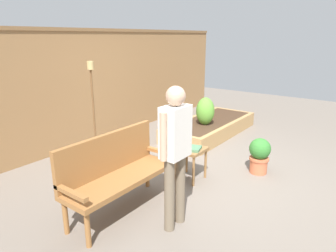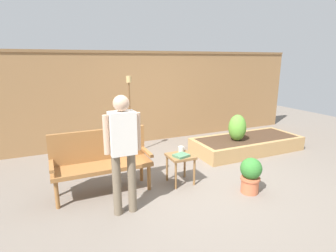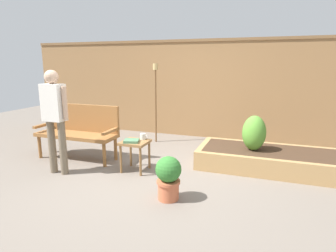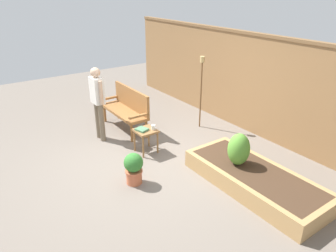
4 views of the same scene
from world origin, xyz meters
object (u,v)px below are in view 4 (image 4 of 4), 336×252
at_px(shrub_near_bench, 239,149).
at_px(tiki_torch, 201,80).
at_px(garden_bench, 127,106).
at_px(side_table, 146,134).
at_px(cup_on_table, 153,127).
at_px(potted_boxwood, 134,167).
at_px(person_by_bench, 98,98).
at_px(book_on_table, 142,129).

relative_size(shrub_near_bench, tiki_torch, 0.34).
relative_size(garden_bench, side_table, 3.00).
xyz_separation_m(cup_on_table, potted_boxwood, (0.73, -0.86, -0.23)).
distance_m(tiki_torch, person_by_bench, 2.28).
bearing_deg(side_table, tiki_torch, 101.29).
bearing_deg(book_on_table, shrub_near_bench, 9.06).
height_order(potted_boxwood, shrub_near_bench, shrub_near_bench).
bearing_deg(potted_boxwood, cup_on_table, 130.29).
xyz_separation_m(book_on_table, tiki_torch, (-0.31, 1.74, 0.63)).
relative_size(book_on_table, shrub_near_bench, 0.39).
bearing_deg(book_on_table, garden_bench, 148.23).
relative_size(side_table, potted_boxwood, 0.87).
xyz_separation_m(side_table, cup_on_table, (0.08, 0.13, 0.13)).
distance_m(garden_bench, side_table, 1.25).
bearing_deg(shrub_near_bench, cup_on_table, -159.31).
height_order(book_on_table, shrub_near_bench, shrub_near_bench).
distance_m(cup_on_table, tiki_torch, 1.70).
distance_m(book_on_table, shrub_near_bench, 1.92).
relative_size(garden_bench, person_by_bench, 0.92).
distance_m(side_table, cup_on_table, 0.20).
xyz_separation_m(cup_on_table, person_by_bench, (-1.14, -0.62, 0.41)).
bearing_deg(garden_bench, person_by_bench, -78.51).
relative_size(cup_on_table, potted_boxwood, 0.22).
bearing_deg(book_on_table, potted_boxwood, -54.62).
relative_size(cup_on_table, tiki_torch, 0.07).
bearing_deg(garden_bench, shrub_near_bench, 9.49).
height_order(side_table, shrub_near_bench, shrub_near_bench).
distance_m(side_table, person_by_bench, 1.28).
bearing_deg(shrub_near_bench, book_on_table, -154.74).
distance_m(side_table, shrub_near_bench, 1.88).
relative_size(garden_bench, shrub_near_bench, 2.60).
height_order(cup_on_table, potted_boxwood, cup_on_table).
xyz_separation_m(side_table, tiki_torch, (-0.33, 1.67, 0.74)).
height_order(book_on_table, tiki_torch, tiki_torch).
distance_m(side_table, tiki_torch, 1.85).
bearing_deg(side_table, garden_bench, 167.83).
bearing_deg(tiki_torch, shrub_near_bench, -24.20).
bearing_deg(tiki_torch, person_by_bench, -108.61).
bearing_deg(cup_on_table, shrub_near_bench, 20.69).
xyz_separation_m(cup_on_table, book_on_table, (-0.10, -0.20, -0.03)).
distance_m(garden_bench, potted_boxwood, 2.26).
height_order(garden_bench, potted_boxwood, garden_bench).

